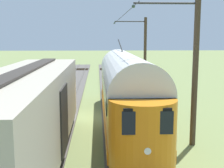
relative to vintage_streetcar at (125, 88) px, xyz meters
name	(u,v)px	position (x,y,z in m)	size (l,w,h in m)	color
ground_plane	(89,119)	(2.22, -1.35, -2.26)	(220.00, 220.00, 0.00)	olive
track_streetcar_siding	(123,116)	(0.00, -1.66, -2.20)	(2.80, 80.00, 0.18)	#56514C
track_adjacent_siding	(56,117)	(4.45, -1.66, -2.20)	(2.80, 80.00, 0.18)	#56514C
vintage_streetcar	(125,88)	(0.00, 0.00, 0.00)	(2.65, 16.58, 4.96)	orange
boxcar_adjacent	(26,117)	(4.44, 6.31, -0.09)	(2.96, 13.75, 3.85)	#B2A893
catenary_pole_foreground	(144,53)	(-2.89, -11.47, 1.51)	(3.21, 0.28, 7.18)	#423323
catenary_pole_mid_near	(193,69)	(-2.89, 3.78, 1.51)	(3.21, 0.28, 7.18)	#423323
overhead_wire_run	(122,18)	(-0.13, -4.53, 4.39)	(3.00, 19.25, 0.18)	black
switch_stand	(128,79)	(-1.68, -15.06, -1.56)	(0.50, 0.30, 1.24)	black
spare_tie_stack	(16,103)	(7.95, -5.14, -1.99)	(2.40, 2.40, 0.54)	#2D2316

